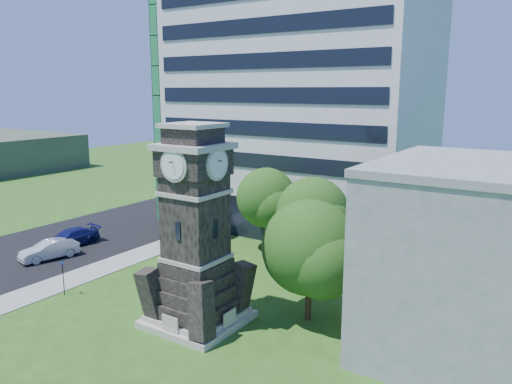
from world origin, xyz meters
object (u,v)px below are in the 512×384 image
Objects in this scene: car_street_north at (70,238)px; street_sign at (63,274)px; clock_tower at (196,240)px; car_street_mid at (49,250)px; park_bench at (164,307)px; car_east_lot at (435,363)px.

car_street_north is 11.79m from street_sign.
car_street_mid is (-18.09, 2.14, -4.49)m from clock_tower.
car_street_north is 3.20× the size of park_bench.
car_street_mid is at bearing 175.80° from park_bench.
car_street_mid is 1.92× the size of street_sign.
clock_tower is at bearing 6.77° from car_street_mid.
car_street_north is at bearing 166.32° from park_bench.
park_bench is (-16.29, -2.32, -0.20)m from car_east_lot.
car_street_north reaches higher than car_east_lot.
car_street_mid is 1.01× the size of car_east_lot.
car_street_mid is 8.68m from street_sign.
car_east_lot is at bearing 13.40° from car_street_mid.
car_east_lot is at bearing 12.58° from park_bench.
street_sign is at bearing -163.26° from park_bench.
car_street_mid is 2.86× the size of park_bench.
car_street_mid is 3.61m from car_street_north.
park_bench is at bearing 31.20° from street_sign.
car_street_mid reaches higher than park_bench.
street_sign is at bearing -169.45° from clock_tower.
park_bench is at bearing -174.75° from clock_tower.
street_sign is at bearing -30.93° from car_street_north.
car_street_north is 1.13× the size of car_east_lot.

